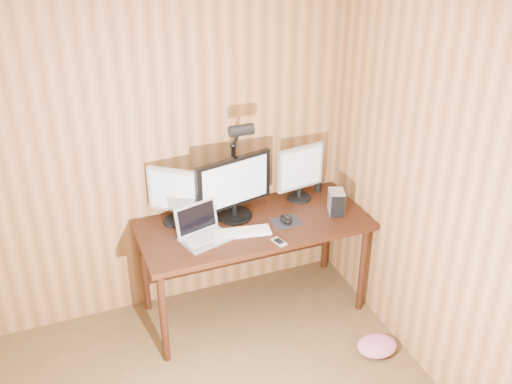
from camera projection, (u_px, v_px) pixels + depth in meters
room_shell at (181, 362)px, 2.30m from camera, size 4.00×4.00×4.00m
desk at (250, 233)px, 4.29m from camera, size 1.60×0.70×0.75m
monitor_center at (234, 187)px, 4.14m from camera, size 0.58×0.25×0.46m
monitor_left at (173, 195)px, 4.08m from camera, size 0.31×0.25×0.41m
monitor_right at (300, 172)px, 4.37m from camera, size 0.37×0.18×0.42m
laptop at (202, 230)px, 3.98m from camera, size 0.37×0.32×0.23m
keyboard at (241, 232)px, 4.04m from camera, size 0.42×0.19×0.02m
mousepad at (286, 222)px, 4.18m from camera, size 0.20×0.16×0.00m
mouse at (286, 219)px, 4.17m from camera, size 0.09×0.13×0.04m
hard_drive at (336, 202)px, 4.26m from camera, size 0.15×0.18×0.17m
phone at (279, 242)px, 3.94m from camera, size 0.08×0.12×0.02m
speaker at (318, 184)px, 4.56m from camera, size 0.05×0.05×0.11m
desk_lamp at (238, 152)px, 4.12m from camera, size 0.17×0.24×0.73m
fabric_pile at (377, 346)px, 4.10m from camera, size 0.31×0.27×0.09m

